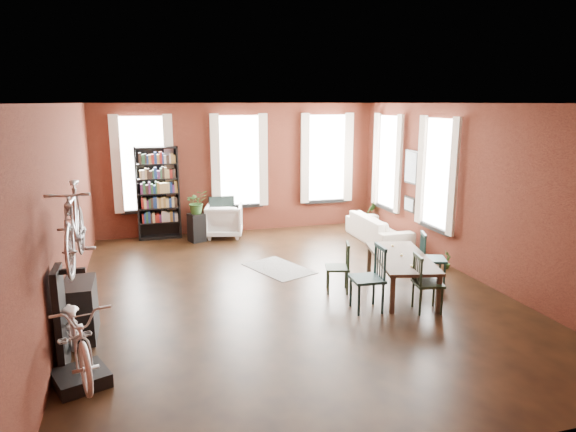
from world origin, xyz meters
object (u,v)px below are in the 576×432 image
object	(u,v)px
dining_chair_c	(428,283)
cream_sofa	(379,224)
console_table	(81,310)
dining_table	(401,274)
bookshelf	(158,193)
dining_chair_a	(367,279)
white_armchair	(224,219)
bike_trainer	(81,378)
plant_stand	(197,228)
dining_chair_b	(337,267)
dining_chair_d	(433,259)
bicycle_floor	(74,299)

from	to	relation	value
dining_chair_c	cream_sofa	size ratio (longest dim) A/B	0.44
console_table	dining_table	bearing A→B (deg)	3.58
bookshelf	dining_chair_a	bearing A→B (deg)	-61.57
bookshelf	cream_sofa	world-z (taller)	bookshelf
white_armchair	bike_trainer	size ratio (longest dim) A/B	1.56
bike_trainer	plant_stand	size ratio (longest dim) A/B	0.85
cream_sofa	console_table	size ratio (longest dim) A/B	2.60
dining_chair_b	white_armchair	distance (m)	4.45
dining_table	bike_trainer	distance (m)	5.28
cream_sofa	dining_chair_d	bearing A→B (deg)	172.65
bookshelf	console_table	distance (m)	5.40
dining_chair_c	plant_stand	world-z (taller)	dining_chair_c
dining_table	bike_trainer	xyz separation A→B (m)	(-5.00, -1.66, -0.24)
bookshelf	dining_table	bearing A→B (deg)	-51.91
bookshelf	bicycle_floor	size ratio (longest dim) A/B	1.25
plant_stand	bicycle_floor	distance (m)	6.32
white_armchair	bicycle_floor	xyz separation A→B (m)	(-2.68, -6.23, 0.61)
dining_table	dining_chair_d	distance (m)	0.78
dining_chair_c	bicycle_floor	bearing A→B (deg)	109.72
dining_chair_c	white_armchair	xyz separation A→B (m)	(-2.33, 5.45, -0.02)
dining_chair_c	plant_stand	bearing A→B (deg)	41.13
bookshelf	cream_sofa	xyz separation A→B (m)	(4.95, -1.70, -0.69)
bookshelf	dining_chair_d	bearing A→B (deg)	-45.72
dining_table	plant_stand	xyz separation A→B (m)	(-3.01, 4.33, 0.01)
dining_table	bike_trainer	bearing A→B (deg)	-148.41
white_armchair	cream_sofa	distance (m)	3.72
dining_chair_a	dining_chair_b	bearing A→B (deg)	-166.52
dining_chair_a	dining_chair_c	world-z (taller)	dining_chair_a
dining_chair_d	bookshelf	distance (m)	6.57
dining_table	dining_chair_c	world-z (taller)	dining_chair_c
dining_chair_c	plant_stand	distance (m)	5.99
dining_chair_b	dining_chair_d	size ratio (longest dim) A/B	0.91
dining_table	console_table	distance (m)	5.12
console_table	dining_chair_c	bearing A→B (deg)	-5.89
dining_table	plant_stand	bearing A→B (deg)	138.01
console_table	plant_stand	size ratio (longest dim) A/B	1.20
console_table	plant_stand	bearing A→B (deg)	65.69
dining_chair_a	bike_trainer	bearing A→B (deg)	-70.62
dining_chair_d	bookshelf	world-z (taller)	bookshelf
dining_chair_d	console_table	bearing A→B (deg)	115.15
bicycle_floor	bike_trainer	bearing A→B (deg)	-116.19
cream_sofa	plant_stand	distance (m)	4.29
plant_stand	dining_chair_c	bearing A→B (deg)	-59.70
white_armchair	bicycle_floor	size ratio (longest dim) A/B	0.50
dining_chair_a	dining_chair_d	distance (m)	1.79
white_armchair	dining_chair_c	bearing A→B (deg)	126.70
bookshelf	plant_stand	xyz separation A→B (m)	(0.82, -0.56, -0.77)
dining_chair_d	dining_table	bearing A→B (deg)	125.16
dining_chair_d	bicycle_floor	xyz separation A→B (m)	(-5.73, -1.83, 0.57)
dining_chair_c	bookshelf	distance (m)	6.93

